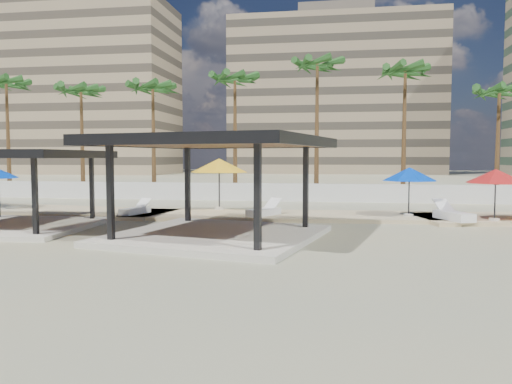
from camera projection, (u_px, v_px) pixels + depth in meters
ground at (212, 240)px, 17.91m from camera, size 200.00×200.00×0.00m
promenade at (288, 215)px, 25.14m from camera, size 44.45×7.97×0.24m
boundary_wall at (270, 192)px, 33.63m from camera, size 56.00×0.30×1.20m
building_west at (79, 89)px, 90.49m from camera, size 34.00×16.00×32.40m
building_mid at (335, 97)px, 93.10m from camera, size 38.00×16.00×30.40m
pavilion_central at (216, 178)px, 18.04m from camera, size 8.63×8.63×3.69m
pavilion_west at (13, 182)px, 20.48m from camera, size 6.64×6.64×3.24m
umbrella_b at (219, 166)px, 26.53m from camera, size 3.24×3.24×2.71m
umbrella_c at (496, 176)px, 21.69m from camera, size 3.16×3.16×2.27m
umbrella_d at (409, 174)px, 23.41m from camera, size 3.04×3.04×2.30m
lounger_a at (135, 210)px, 24.49m from camera, size 1.06×1.98×0.71m
lounger_b at (264, 211)px, 23.80m from camera, size 1.57×2.14×0.79m
lounger_c at (453, 215)px, 22.13m from camera, size 1.52×2.39×0.86m
palm_a at (6, 88)px, 38.69m from camera, size 3.00×3.00×9.52m
palm_b at (81, 95)px, 38.17m from camera, size 3.00×3.00×8.88m
palm_c at (153, 92)px, 36.63m from camera, size 3.00×3.00×8.89m
palm_d at (235, 84)px, 36.42m from camera, size 3.00×3.00×9.50m
palm_e at (317, 70)px, 34.93m from camera, size 3.00×3.00×10.27m
palm_f at (405, 77)px, 34.21m from camera, size 3.00×3.00×9.66m
palm_g at (499, 96)px, 32.96m from camera, size 3.00×3.00×8.11m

